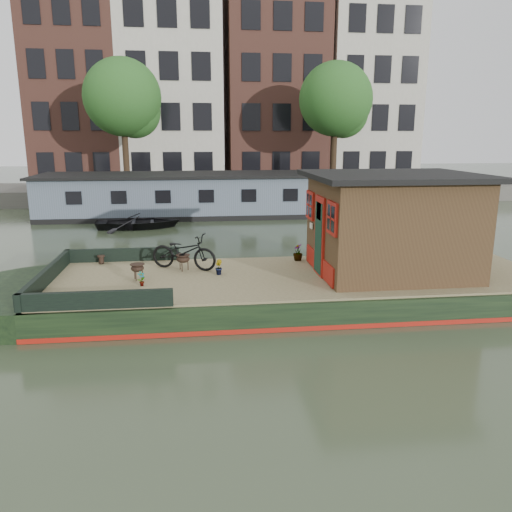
{
  "coord_description": "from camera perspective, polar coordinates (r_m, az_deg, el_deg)",
  "views": [
    {
      "loc": [
        -2.5,
        -11.45,
        3.92
      ],
      "look_at": [
        -1.05,
        0.5,
        1.03
      ],
      "focal_mm": 35.0,
      "sensor_mm": 36.0,
      "label": 1
    }
  ],
  "objects": [
    {
      "name": "potted_plant_a",
      "position": [
        11.47,
        -12.96,
        -2.55
      ],
      "size": [
        0.21,
        0.2,
        0.33
      ],
      "primitive_type": "imported",
      "rotation": [
        0.0,
        0.0,
        0.66
      ],
      "color": "brown",
      "rests_on": "houseboat_deck"
    },
    {
      "name": "bollard_stbd",
      "position": [
        10.71,
        -23.47,
        -4.85
      ],
      "size": [
        0.18,
        0.18,
        0.21
      ],
      "primitive_type": "cylinder",
      "color": "black",
      "rests_on": "houseboat_deck"
    },
    {
      "name": "tree_left",
      "position": [
        30.83,
        -14.71,
        16.76
      ],
      "size": [
        4.4,
        4.4,
        7.4
      ],
      "color": "#332316",
      "rests_on": "quay"
    },
    {
      "name": "bow_bulwark",
      "position": [
        12.13,
        -18.88,
        -2.02
      ],
      "size": [
        3.0,
        4.0,
        0.35
      ],
      "color": "black",
      "rests_on": "houseboat_deck"
    },
    {
      "name": "brazier_rear",
      "position": [
        12.6,
        -8.31,
        -0.73
      ],
      "size": [
        0.49,
        0.49,
        0.4
      ],
      "primitive_type": null,
      "rotation": [
        0.0,
        0.0,
        -0.42
      ],
      "color": "black",
      "rests_on": "houseboat_deck"
    },
    {
      "name": "potted_plant_d",
      "position": [
        13.5,
        4.82,
        0.45
      ],
      "size": [
        0.28,
        0.28,
        0.46
      ],
      "primitive_type": "imported",
      "rotation": [
        0.0,
        0.0,
        4.79
      ],
      "color": "brown",
      "rests_on": "houseboat_deck"
    },
    {
      "name": "brazier_front",
      "position": [
        11.97,
        -13.38,
        -1.77
      ],
      "size": [
        0.45,
        0.45,
        0.39
      ],
      "primitive_type": null,
      "rotation": [
        0.0,
        0.0,
        -0.3
      ],
      "color": "black",
      "rests_on": "houseboat_deck"
    },
    {
      "name": "houseboat_hull",
      "position": [
        12.07,
        -1.03,
        -4.08
      ],
      "size": [
        14.01,
        4.02,
        0.6
      ],
      "color": "black",
      "rests_on": "ground"
    },
    {
      "name": "houseboat_deck",
      "position": [
        12.17,
        5.22,
        -2.26
      ],
      "size": [
        11.8,
        3.8,
        0.05
      ],
      "primitive_type": "cube",
      "color": "#8B8056",
      "rests_on": "houseboat_hull"
    },
    {
      "name": "tree_right",
      "position": [
        31.78,
        9.3,
        16.9
      ],
      "size": [
        4.4,
        4.4,
        7.4
      ],
      "color": "#332316",
      "rests_on": "quay"
    },
    {
      "name": "far_houseboat",
      "position": [
        25.74,
        -1.29,
        6.93
      ],
      "size": [
        20.4,
        4.4,
        2.11
      ],
      "color": "#4F596A",
      "rests_on": "ground"
    },
    {
      "name": "bicycle",
      "position": [
        12.65,
        -8.26,
        0.5
      ],
      "size": [
        1.83,
        1.25,
        0.91
      ],
      "primitive_type": "imported",
      "rotation": [
        0.0,
        0.0,
        1.16
      ],
      "color": "black",
      "rests_on": "houseboat_deck"
    },
    {
      "name": "cabin",
      "position": [
        12.54,
        15.19,
        3.66
      ],
      "size": [
        4.0,
        3.5,
        2.42
      ],
      "color": "#301F12",
      "rests_on": "houseboat_deck"
    },
    {
      "name": "quay",
      "position": [
        32.23,
        -2.43,
        7.32
      ],
      "size": [
        60.0,
        6.0,
        0.9
      ],
      "primitive_type": "cube",
      "color": "#47443F",
      "rests_on": "ground"
    },
    {
      "name": "ground",
      "position": [
        12.36,
        5.16,
        -5.05
      ],
      "size": [
        120.0,
        120.0,
        0.0
      ],
      "primitive_type": "plane",
      "color": "#2E3A25",
      "rests_on": "ground"
    },
    {
      "name": "townhouse_row",
      "position": [
        39.24,
        -3.16,
        19.31
      ],
      "size": [
        27.25,
        8.0,
        16.5
      ],
      "color": "brown",
      "rests_on": "ground"
    },
    {
      "name": "bollard_port",
      "position": [
        13.76,
        -17.27,
        -0.39
      ],
      "size": [
        0.19,
        0.19,
        0.22
      ],
      "primitive_type": "cylinder",
      "color": "black",
      "rests_on": "houseboat_deck"
    },
    {
      "name": "potted_plant_b",
      "position": [
        12.13,
        -4.31,
        -1.27
      ],
      "size": [
        0.21,
        0.24,
        0.37
      ],
      "primitive_type": "imported",
      "rotation": [
        0.0,
        0.0,
        1.85
      ],
      "color": "brown",
      "rests_on": "houseboat_deck"
    },
    {
      "name": "dinghy",
      "position": [
        22.55,
        -13.3,
        4.1
      ],
      "size": [
        3.76,
        2.79,
        0.75
      ],
      "primitive_type": "imported",
      "rotation": [
        0.0,
        0.0,
        1.63
      ],
      "color": "black",
      "rests_on": "ground"
    }
  ]
}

